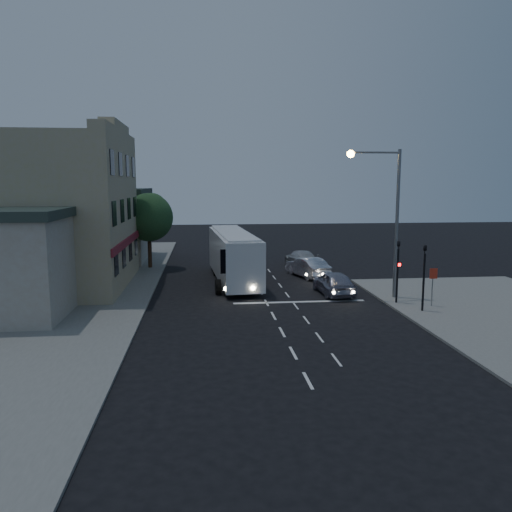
{
  "coord_description": "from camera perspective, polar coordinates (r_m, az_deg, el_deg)",
  "views": [
    {
      "loc": [
        -3.69,
        -26.98,
        7.11
      ],
      "look_at": [
        -0.17,
        6.42,
        2.2
      ],
      "focal_mm": 35.0,
      "sensor_mm": 36.0,
      "label": 1
    }
  ],
  "objects": [
    {
      "name": "car_suv",
      "position": [
        32.49,
        8.86,
        -3.03
      ],
      "size": [
        2.05,
        4.62,
        1.54
      ],
      "primitive_type": "imported",
      "rotation": [
        0.0,
        0.0,
        3.19
      ],
      "color": "#8D8EA2",
      "rests_on": "ground"
    },
    {
      "name": "low_building_north",
      "position": [
        48.13,
        -17.8,
        3.49
      ],
      "size": [
        9.4,
        9.4,
        6.5
      ],
      "color": "gray",
      "rests_on": "sidewalk_far"
    },
    {
      "name": "car_sedan_a",
      "position": [
        38.27,
        5.91,
        -1.28
      ],
      "size": [
        2.84,
        4.87,
        1.52
      ],
      "primitive_type": "imported",
      "rotation": [
        0.0,
        0.0,
        3.43
      ],
      "color": "silver",
      "rests_on": "ground"
    },
    {
      "name": "car_sedan_b",
      "position": [
        43.23,
        5.18,
        -0.25
      ],
      "size": [
        2.34,
        4.93,
        1.39
      ],
      "primitive_type": "imported",
      "rotation": [
        0.0,
        0.0,
        3.23
      ],
      "color": "silver",
      "rests_on": "ground"
    },
    {
      "name": "ground",
      "position": [
        28.14,
        1.72,
        -6.32
      ],
      "size": [
        120.0,
        120.0,
        0.0
      ],
      "primitive_type": "plane",
      "color": "black"
    },
    {
      "name": "traffic_signal_main",
      "position": [
        30.33,
        15.92,
        -0.9
      ],
      "size": [
        0.25,
        0.35,
        4.1
      ],
      "color": "black",
      "rests_on": "sidewalk_near"
    },
    {
      "name": "regulatory_sign",
      "position": [
        30.23,
        19.57,
        -2.68
      ],
      "size": [
        0.45,
        0.12,
        2.2
      ],
      "color": "slate",
      "rests_on": "sidewalk_near"
    },
    {
      "name": "sidewalk_far",
      "position": [
        36.87,
        -20.56,
        -3.24
      ],
      "size": [
        12.0,
        50.0,
        0.12
      ],
      "primitive_type": "cube",
      "color": "slate",
      "rests_on": "ground"
    },
    {
      "name": "street_tree",
      "position": [
        42.32,
        -12.17,
        4.59
      ],
      "size": [
        4.0,
        4.0,
        6.2
      ],
      "color": "black",
      "rests_on": "sidewalk_far"
    },
    {
      "name": "road_markings",
      "position": [
        31.5,
        3.24,
        -4.73
      ],
      "size": [
        8.0,
        30.55,
        0.01
      ],
      "color": "silver",
      "rests_on": "ground"
    },
    {
      "name": "streetlight",
      "position": [
        31.22,
        14.75,
        5.52
      ],
      "size": [
        3.32,
        0.44,
        9.0
      ],
      "color": "slate",
      "rests_on": "sidewalk_near"
    },
    {
      "name": "traffic_signal_side",
      "position": [
        28.81,
        18.67,
        -1.49
      ],
      "size": [
        0.18,
        0.15,
        4.1
      ],
      "color": "black",
      "rests_on": "sidewalk_near"
    },
    {
      "name": "tour_bus",
      "position": [
        36.17,
        -2.61,
        0.15
      ],
      "size": [
        3.31,
        12.05,
        3.66
      ],
      "rotation": [
        0.0,
        0.0,
        0.07
      ],
      "color": "white",
      "rests_on": "ground"
    },
    {
      "name": "main_building",
      "position": [
        36.5,
        -22.42,
        4.63
      ],
      "size": [
        10.12,
        12.0,
        11.0
      ],
      "color": "#A69886",
      "rests_on": "sidewalk_far"
    }
  ]
}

